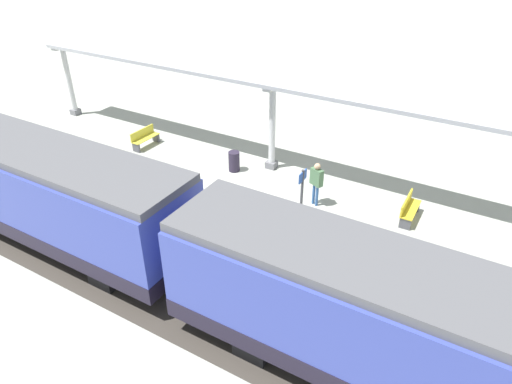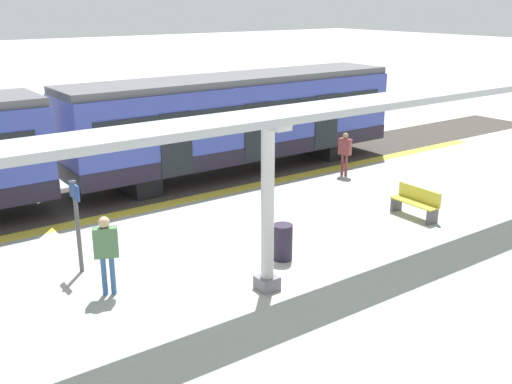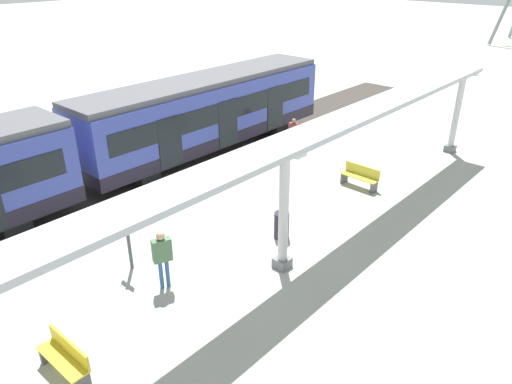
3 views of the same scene
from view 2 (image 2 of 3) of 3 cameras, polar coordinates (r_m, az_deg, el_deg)
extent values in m
plane|color=#9C9F95|center=(15.48, -6.07, -5.06)|extent=(176.00, 176.00, 0.00)
cube|color=gold|center=(18.20, -11.22, -1.73)|extent=(0.54, 31.31, 0.01)
cube|color=#38332D|center=(19.84, -13.50, -0.24)|extent=(3.20, 43.31, 0.01)
cube|color=#35429E|center=(21.57, -1.87, 7.00)|extent=(2.60, 12.63, 2.60)
cube|color=black|center=(21.78, -1.85, 4.36)|extent=(2.63, 12.65, 0.55)
cube|color=#515156|center=(21.35, -1.91, 10.75)|extent=(2.39, 12.63, 0.24)
cube|color=black|center=(20.45, 0.19, 7.30)|extent=(0.03, 11.62, 0.84)
cube|color=black|center=(18.92, -7.58, 4.54)|extent=(0.04, 1.10, 2.00)
cube|color=black|center=(20.56, 0.20, 5.76)|extent=(0.04, 1.10, 2.00)
cube|color=black|center=(22.52, 6.76, 6.71)|extent=(0.04, 1.10, 2.00)
cube|color=black|center=(24.35, 6.09, 4.27)|extent=(2.21, 0.90, 0.64)
cube|color=black|center=(20.04, -11.45, 1.04)|extent=(2.21, 0.90, 0.64)
cube|color=slate|center=(13.11, 1.06, -8.66)|extent=(0.44, 0.44, 0.30)
cylinder|color=silver|center=(12.41, 1.11, -1.23)|extent=(0.28, 0.28, 3.28)
cube|color=silver|center=(11.96, 1.15, 6.50)|extent=(1.10, 0.36, 0.12)
cube|color=#A8AAB2|center=(11.88, 0.82, 7.11)|extent=(1.20, 25.61, 0.16)
cube|color=gold|center=(17.78, 14.87, -0.99)|extent=(1.51, 0.47, 0.04)
cube|color=gold|center=(17.85, 15.33, -0.20)|extent=(1.50, 0.09, 0.40)
cube|color=#4C4C51|center=(17.45, 16.47, -2.28)|extent=(0.11, 0.40, 0.42)
cube|color=#4C4C51|center=(18.26, 13.24, -1.12)|extent=(0.11, 0.40, 0.42)
cylinder|color=#261F30|center=(14.44, 2.55, -4.79)|extent=(0.48, 0.48, 0.88)
cylinder|color=#4C4C51|center=(14.13, -16.64, -3.22)|extent=(0.10, 0.10, 2.20)
cube|color=#284C9E|center=(13.86, -16.95, 0.06)|extent=(0.56, 0.04, 0.36)
cylinder|color=brown|center=(21.58, 8.23, 2.59)|extent=(0.10, 0.10, 0.77)
cylinder|color=brown|center=(21.50, 8.59, 2.52)|extent=(0.10, 0.10, 0.77)
cube|color=brown|center=(21.37, 8.49, 4.30)|extent=(0.49, 0.33, 0.58)
sphere|color=#8D6B49|center=(21.29, 8.54, 5.33)|extent=(0.21, 0.21, 0.21)
cylinder|color=#2F558C|center=(13.15, -14.30, -7.77)|extent=(0.11, 0.11, 0.87)
cylinder|color=#2F558C|center=(13.15, -13.51, -7.72)|extent=(0.11, 0.11, 0.87)
cube|color=#486D49|center=(12.85, -14.16, -4.67)|extent=(0.41, 0.56, 0.65)
sphere|color=tan|center=(12.69, -14.31, -2.81)|extent=(0.24, 0.24, 0.24)
camera|label=1|loc=(25.57, -42.32, 21.79)|focal=32.73mm
camera|label=3|loc=(3.72, -91.74, 37.06)|focal=33.59mm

